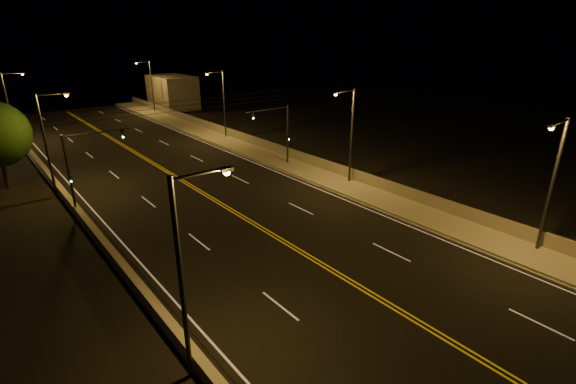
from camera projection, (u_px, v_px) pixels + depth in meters
road at (250, 222)px, 31.07m from camera, size 18.00×120.00×0.02m
sidewalk at (351, 188)px, 37.30m from camera, size 3.60×120.00×0.30m
curb at (336, 194)px, 36.24m from camera, size 0.14×120.00×0.15m
parapet_wall at (364, 177)px, 38.02m from camera, size 0.30×120.00×1.00m
jersey_barrier at (115, 259)px, 25.23m from camera, size 0.45×120.00×0.81m
distant_building_right at (173, 92)px, 76.22m from camera, size 6.00×10.00×5.77m
parapet_rail at (364, 172)px, 37.83m from camera, size 0.06×120.00×0.06m
lane_markings at (251, 222)px, 31.02m from camera, size 17.32×116.00×0.00m
streetlight_0 at (552, 179)px, 24.79m from camera, size 2.55×0.28×8.71m
streetlight_1 at (350, 131)px, 36.81m from camera, size 2.55×0.28×8.71m
streetlight_2 at (222, 100)px, 53.04m from camera, size 2.55×0.28×8.71m
streetlight_3 at (150, 83)px, 70.62m from camera, size 2.55×0.28×8.71m
streetlight_4 at (187, 267)px, 15.55m from camera, size 2.55×0.28×8.71m
streetlight_5 at (49, 139)px, 34.12m from camera, size 2.55×0.28×8.71m
streetlight_6 at (11, 103)px, 50.73m from camera, size 2.55×0.28×8.71m
traffic_signal_right at (280, 129)px, 42.30m from camera, size 5.11×0.31×6.32m
traffic_signal_left at (82, 163)px, 31.35m from camera, size 5.11×0.31×6.32m
overhead_wires at (185, 105)px, 35.34m from camera, size 22.00×0.03×0.83m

